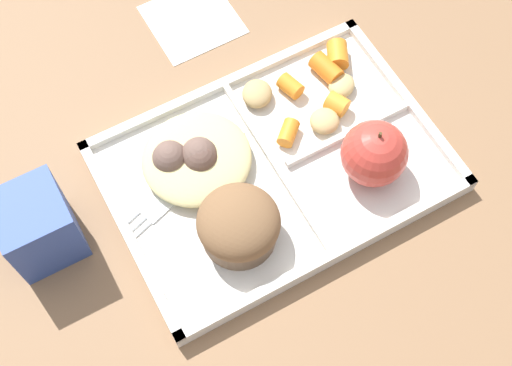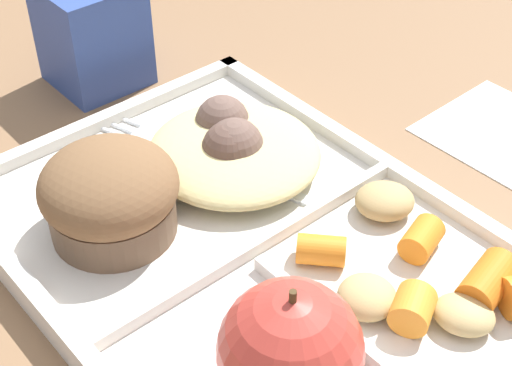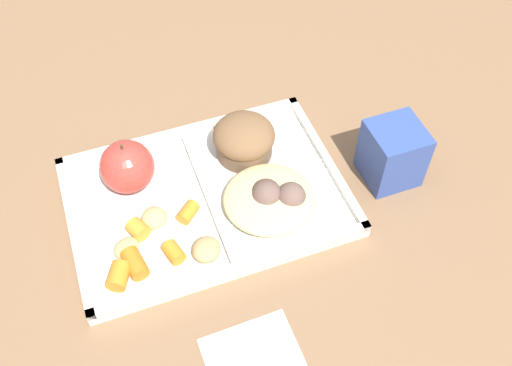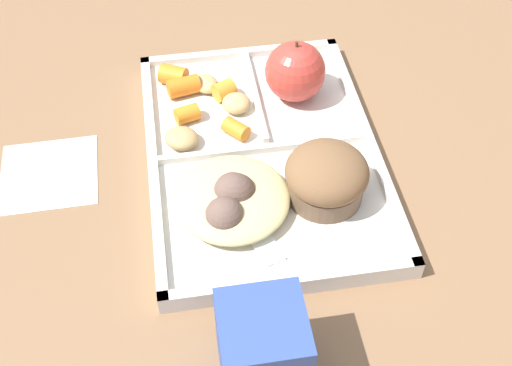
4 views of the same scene
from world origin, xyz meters
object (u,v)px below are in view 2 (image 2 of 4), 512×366
(bran_muffin, at_px, (110,195))
(plastic_fork, at_px, (187,154))
(green_apple, at_px, (290,351))
(lunch_tray, at_px, (256,259))
(milk_carton, at_px, (92,33))

(bran_muffin, relative_size, plastic_fork, 0.51)
(green_apple, xyz_separation_m, bran_muffin, (0.16, 0.00, -0.01))
(green_apple, height_order, bran_muffin, green_apple)
(plastic_fork, bearing_deg, green_apple, 157.68)
(lunch_tray, xyz_separation_m, bran_muffin, (0.07, 0.05, 0.03))
(bran_muffin, bearing_deg, lunch_tray, -143.79)
(bran_muffin, xyz_separation_m, plastic_fork, (0.03, -0.08, -0.03))
(bran_muffin, height_order, milk_carton, milk_carton)
(green_apple, relative_size, plastic_fork, 0.46)
(green_apple, height_order, milk_carton, green_apple)
(lunch_tray, xyz_separation_m, green_apple, (-0.09, 0.05, 0.04))
(green_apple, bearing_deg, bran_muffin, 0.00)
(milk_carton, bearing_deg, plastic_fork, 173.59)
(lunch_tray, relative_size, green_apple, 4.63)
(plastic_fork, xyz_separation_m, milk_carton, (0.14, -0.02, 0.03))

